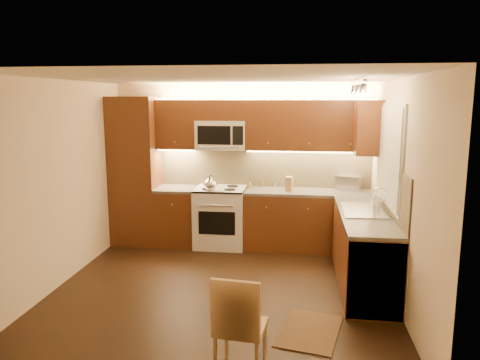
# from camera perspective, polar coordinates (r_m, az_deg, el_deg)

# --- Properties ---
(floor) EXTENTS (4.00, 4.00, 0.01)m
(floor) POSITION_cam_1_polar(r_m,az_deg,el_deg) (5.76, -2.24, -13.28)
(floor) COLOR black
(floor) RESTS_ON ground
(ceiling) EXTENTS (4.00, 4.00, 0.01)m
(ceiling) POSITION_cam_1_polar(r_m,az_deg,el_deg) (5.29, -2.43, 12.43)
(ceiling) COLOR beige
(ceiling) RESTS_ON ground
(wall_back) EXTENTS (4.00, 0.01, 2.50)m
(wall_back) POSITION_cam_1_polar(r_m,az_deg,el_deg) (7.34, 0.29, 1.98)
(wall_back) COLOR beige
(wall_back) RESTS_ON ground
(wall_front) EXTENTS (4.00, 0.01, 2.50)m
(wall_front) POSITION_cam_1_polar(r_m,az_deg,el_deg) (3.49, -7.90, -7.21)
(wall_front) COLOR beige
(wall_front) RESTS_ON ground
(wall_left) EXTENTS (0.01, 4.00, 2.50)m
(wall_left) POSITION_cam_1_polar(r_m,az_deg,el_deg) (6.05, -21.36, -0.45)
(wall_left) COLOR beige
(wall_left) RESTS_ON ground
(wall_right) EXTENTS (0.01, 4.00, 2.50)m
(wall_right) POSITION_cam_1_polar(r_m,az_deg,el_deg) (5.42, 18.99, -1.44)
(wall_right) COLOR beige
(wall_right) RESTS_ON ground
(pantry) EXTENTS (0.70, 0.60, 2.30)m
(pantry) POSITION_cam_1_polar(r_m,az_deg,el_deg) (7.45, -12.70, 1.08)
(pantry) COLOR #431F0E
(pantry) RESTS_ON floor
(base_cab_back_left) EXTENTS (0.62, 0.60, 0.86)m
(base_cab_back_left) POSITION_cam_1_polar(r_m,az_deg,el_deg) (7.40, -7.66, -4.52)
(base_cab_back_left) COLOR #431F0E
(base_cab_back_left) RESTS_ON floor
(counter_back_left) EXTENTS (0.62, 0.60, 0.04)m
(counter_back_left) POSITION_cam_1_polar(r_m,az_deg,el_deg) (7.30, -7.75, -1.10)
(counter_back_left) COLOR #3D3A37
(counter_back_left) RESTS_ON base_cab_back_left
(base_cab_back_right) EXTENTS (1.92, 0.60, 0.86)m
(base_cab_back_right) POSITION_cam_1_polar(r_m,az_deg,el_deg) (7.15, 8.31, -5.04)
(base_cab_back_right) COLOR #431F0E
(base_cab_back_right) RESTS_ON floor
(counter_back_right) EXTENTS (1.92, 0.60, 0.04)m
(counter_back_right) POSITION_cam_1_polar(r_m,az_deg,el_deg) (7.05, 8.40, -1.51)
(counter_back_right) COLOR #3D3A37
(counter_back_right) RESTS_ON base_cab_back_right
(base_cab_right) EXTENTS (0.60, 2.00, 0.86)m
(base_cab_right) POSITION_cam_1_polar(r_m,az_deg,el_deg) (5.96, 14.92, -8.37)
(base_cab_right) COLOR #431F0E
(base_cab_right) RESTS_ON floor
(counter_right) EXTENTS (0.60, 2.00, 0.04)m
(counter_right) POSITION_cam_1_polar(r_m,az_deg,el_deg) (5.84, 15.11, -4.17)
(counter_right) COLOR #3D3A37
(counter_right) RESTS_ON base_cab_right
(dishwasher) EXTENTS (0.58, 0.60, 0.84)m
(dishwasher) POSITION_cam_1_polar(r_m,az_deg,el_deg) (5.31, 15.90, -10.74)
(dishwasher) COLOR silver
(dishwasher) RESTS_ON floor
(backsplash_back) EXTENTS (3.30, 0.02, 0.60)m
(backsplash_back) POSITION_cam_1_polar(r_m,az_deg,el_deg) (7.30, 3.01, 1.53)
(backsplash_back) COLOR tan
(backsplash_back) RESTS_ON wall_back
(backsplash_right) EXTENTS (0.02, 2.00, 0.60)m
(backsplash_right) POSITION_cam_1_polar(r_m,az_deg,el_deg) (5.82, 18.09, -1.15)
(backsplash_right) COLOR tan
(backsplash_right) RESTS_ON wall_right
(upper_cab_back_left) EXTENTS (0.62, 0.35, 0.75)m
(upper_cab_back_left) POSITION_cam_1_polar(r_m,az_deg,el_deg) (7.29, -7.68, 6.78)
(upper_cab_back_left) COLOR #431F0E
(upper_cab_back_left) RESTS_ON wall_back
(upper_cab_back_right) EXTENTS (1.92, 0.35, 0.75)m
(upper_cab_back_right) POSITION_cam_1_polar(r_m,az_deg,el_deg) (7.05, 8.59, 6.65)
(upper_cab_back_right) COLOR #431F0E
(upper_cab_back_right) RESTS_ON wall_back
(upper_cab_bridge) EXTENTS (0.76, 0.35, 0.31)m
(upper_cab_bridge) POSITION_cam_1_polar(r_m,az_deg,el_deg) (7.14, -2.30, 8.56)
(upper_cab_bridge) COLOR #431F0E
(upper_cab_bridge) RESTS_ON wall_back
(upper_cab_right_corner) EXTENTS (0.35, 0.50, 0.75)m
(upper_cab_right_corner) POSITION_cam_1_polar(r_m,az_deg,el_deg) (6.69, 15.44, 6.22)
(upper_cab_right_corner) COLOR #431F0E
(upper_cab_right_corner) RESTS_ON wall_right
(stove) EXTENTS (0.76, 0.65, 0.92)m
(stove) POSITION_cam_1_polar(r_m,az_deg,el_deg) (7.22, -2.41, -4.55)
(stove) COLOR silver
(stove) RESTS_ON floor
(microwave) EXTENTS (0.76, 0.38, 0.44)m
(microwave) POSITION_cam_1_polar(r_m,az_deg,el_deg) (7.14, -2.30, 5.55)
(microwave) COLOR silver
(microwave) RESTS_ON wall_back
(window_frame) EXTENTS (0.03, 1.44, 1.24)m
(window_frame) POSITION_cam_1_polar(r_m,az_deg,el_deg) (5.90, 17.99, 2.95)
(window_frame) COLOR silver
(window_frame) RESTS_ON wall_right
(window_blinds) EXTENTS (0.02, 1.36, 1.16)m
(window_blinds) POSITION_cam_1_polar(r_m,az_deg,el_deg) (5.90, 17.80, 2.96)
(window_blinds) COLOR silver
(window_blinds) RESTS_ON wall_right
(sink) EXTENTS (0.52, 0.86, 0.15)m
(sink) POSITION_cam_1_polar(r_m,az_deg,el_deg) (5.96, 14.97, -2.94)
(sink) COLOR silver
(sink) RESTS_ON counter_right
(faucet) EXTENTS (0.20, 0.04, 0.30)m
(faucet) POSITION_cam_1_polar(r_m,az_deg,el_deg) (5.97, 16.71, -2.26)
(faucet) COLOR silver
(faucet) RESTS_ON counter_right
(track_light_bar) EXTENTS (0.04, 1.20, 0.03)m
(track_light_bar) POSITION_cam_1_polar(r_m,az_deg,el_deg) (5.65, 14.32, 11.58)
(track_light_bar) COLOR silver
(track_light_bar) RESTS_ON ceiling
(kettle) EXTENTS (0.23, 0.23, 0.24)m
(kettle) POSITION_cam_1_polar(r_m,az_deg,el_deg) (6.91, -3.64, -0.32)
(kettle) COLOR silver
(kettle) RESTS_ON stove
(toaster_oven) EXTENTS (0.44, 0.39, 0.22)m
(toaster_oven) POSITION_cam_1_polar(r_m,az_deg,el_deg) (7.24, 13.25, -0.32)
(toaster_oven) COLOR silver
(toaster_oven) RESTS_ON counter_back_right
(knife_block) EXTENTS (0.11, 0.16, 0.21)m
(knife_block) POSITION_cam_1_polar(r_m,az_deg,el_deg) (7.03, 6.05, -0.45)
(knife_block) COLOR #966643
(knife_block) RESTS_ON counter_back_right
(spice_jar_a) EXTENTS (0.05, 0.05, 0.10)m
(spice_jar_a) POSITION_cam_1_polar(r_m,az_deg,el_deg) (7.21, 1.23, -0.58)
(spice_jar_a) COLOR silver
(spice_jar_a) RESTS_ON counter_back_right
(spice_jar_b) EXTENTS (0.04, 0.04, 0.11)m
(spice_jar_b) POSITION_cam_1_polar(r_m,az_deg,el_deg) (7.29, 2.81, -0.45)
(spice_jar_b) COLOR brown
(spice_jar_b) RESTS_ON counter_back_right
(spice_jar_c) EXTENTS (0.05, 0.05, 0.09)m
(spice_jar_c) POSITION_cam_1_polar(r_m,az_deg,el_deg) (7.27, 4.37, -0.56)
(spice_jar_c) COLOR silver
(spice_jar_c) RESTS_ON counter_back_right
(spice_jar_d) EXTENTS (0.05, 0.05, 0.10)m
(spice_jar_d) POSITION_cam_1_polar(r_m,az_deg,el_deg) (7.19, 1.21, -0.62)
(spice_jar_d) COLOR #A47C31
(spice_jar_d) RESTS_ON counter_back_right
(soap_bottle) EXTENTS (0.11, 0.12, 0.22)m
(soap_bottle) POSITION_cam_1_polar(r_m,az_deg,el_deg) (6.22, 16.33, -2.15)
(soap_bottle) COLOR silver
(soap_bottle) RESTS_ON counter_right
(rug) EXTENTS (0.71, 0.92, 0.01)m
(rug) POSITION_cam_1_polar(r_m,az_deg,el_deg) (4.87, 8.57, -17.85)
(rug) COLOR black
(rug) RESTS_ON floor
(dining_chair) EXTENTS (0.44, 0.44, 0.90)m
(dining_chair) POSITION_cam_1_polar(r_m,az_deg,el_deg) (3.98, 0.09, -17.29)
(dining_chair) COLOR #966643
(dining_chair) RESTS_ON floor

